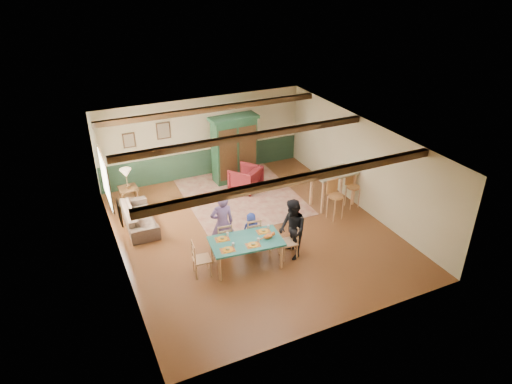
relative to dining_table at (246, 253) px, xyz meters
name	(u,v)px	position (x,y,z in m)	size (l,w,h in m)	color
floor	(253,231)	(0.78, 1.35, -0.36)	(8.00, 8.00, 0.00)	#592F19
wall_back	(203,138)	(0.78, 5.35, 0.99)	(7.00, 0.02, 2.70)	beige
wall_left	(116,216)	(-2.72, 1.35, 0.99)	(0.02, 8.00, 2.70)	beige
wall_right	(362,164)	(4.28, 1.35, 0.99)	(0.02, 8.00, 2.70)	beige
ceiling	(252,139)	(0.78, 1.35, 2.34)	(7.00, 8.00, 0.02)	silver
wainscot_back	(205,162)	(0.78, 5.33, 0.09)	(6.95, 0.03, 0.90)	#1D3524
ceiling_beam_front	(298,179)	(0.78, -0.95, 2.25)	(6.95, 0.16, 0.16)	black
ceiling_beam_mid	(246,137)	(0.78, 1.75, 2.25)	(6.95, 0.16, 0.16)	black
ceiling_beam_back	(211,109)	(0.78, 4.35, 2.25)	(6.95, 0.16, 0.16)	black
window_left	(105,179)	(-2.69, 3.05, 1.19)	(0.06, 1.60, 1.30)	white
picture_left_wall	(120,213)	(-2.69, 0.75, 1.39)	(0.04, 0.42, 0.52)	tan
picture_back_a	(164,131)	(-0.52, 5.32, 1.44)	(0.45, 0.04, 0.55)	tan
picture_back_b	(129,140)	(-1.62, 5.32, 1.29)	(0.38, 0.04, 0.48)	tan
dining_table	(246,253)	(0.00, 0.00, 0.00)	(1.72, 0.95, 0.71)	#216A60
dining_chair_far_left	(223,238)	(-0.31, 0.72, 0.10)	(0.40, 0.42, 0.91)	tan
dining_chair_far_right	(252,232)	(0.45, 0.64, 0.10)	(0.40, 0.42, 0.91)	tan
dining_chair_end_left	(202,258)	(-1.09, 0.11, 0.10)	(0.40, 0.42, 0.91)	tan
dining_chair_end_right	(288,241)	(1.09, -0.11, 0.10)	(0.40, 0.42, 0.91)	tan
person_man	(222,224)	(-0.30, 0.80, 0.46)	(0.60, 0.39, 1.64)	#7B5B9C
person_woman	(292,229)	(1.18, -0.12, 0.43)	(0.76, 0.60, 1.57)	black
person_child	(251,230)	(0.46, 0.72, 0.12)	(0.47, 0.30, 0.96)	navy
cat	(268,236)	(0.51, -0.15, 0.44)	(0.34, 0.13, 0.17)	orange
place_setting_near_left	(228,248)	(-0.55, -0.18, 0.41)	(0.38, 0.29, 0.11)	orange
place_setting_near_center	(253,243)	(0.07, -0.25, 0.41)	(0.38, 0.29, 0.11)	orange
place_setting_far_left	(222,237)	(-0.50, 0.29, 0.41)	(0.38, 0.29, 0.11)	orange
place_setting_far_right	(263,230)	(0.55, 0.18, 0.41)	(0.38, 0.29, 0.11)	orange
area_rug	(241,196)	(1.28, 3.36, -0.35)	(3.35, 3.97, 0.01)	#CAB492
armoire	(234,149)	(1.57, 4.54, 0.75)	(1.57, 0.63, 2.22)	black
armchair	(246,179)	(1.59, 3.69, 0.04)	(0.85, 0.88, 0.80)	#430D13
sofa	(139,216)	(-1.97, 2.95, -0.07)	(1.96, 0.77, 0.57)	#45352B
end_table	(129,197)	(-2.01, 4.12, -0.03)	(0.53, 0.53, 0.65)	black
table_lamp	(127,178)	(-2.01, 4.12, 0.59)	(0.33, 0.33, 0.60)	beige
counter_table	(333,188)	(3.58, 1.71, 0.19)	(1.30, 0.76, 1.09)	tan
bar_stool_left	(335,200)	(3.19, 0.98, 0.23)	(0.41, 0.46, 1.17)	#B87E47
bar_stool_right	(353,191)	(4.05, 1.33, 0.18)	(0.38, 0.42, 1.07)	#B87E47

